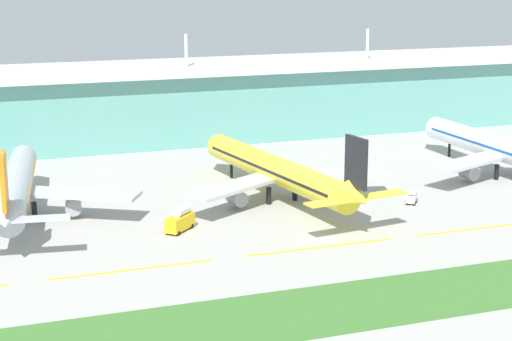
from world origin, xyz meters
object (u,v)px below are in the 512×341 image
Objects in this scene: airliner_near at (17,187)px; airliner_far at (505,150)px; fuel_truck at (180,219)px; airliner_middle at (279,171)px; baggage_cart at (412,198)px.

airliner_near and airliner_far have the same top height.
airliner_far is at bearing -2.00° from airliner_near.
airliner_far is 84.95m from fuel_truck.
airliner_middle is at bearing -5.45° from airliner_near.
fuel_truck is (-83.52, -14.94, -4.19)m from airliner_far.
airliner_near is at bearing 146.24° from fuel_truck.
airliner_near is 0.93× the size of airliner_middle.
airliner_middle is 9.53× the size of fuel_truck.
airliner_middle is at bearing -178.81° from airliner_far.
airliner_far is (58.10, 1.20, 0.00)m from airliner_middle.
airliner_middle is 0.96× the size of airliner_far.
airliner_far is at bearing 22.09° from baggage_cart.
airliner_middle is (53.62, -5.11, 0.01)m from airliner_near.
fuel_truck is (28.20, -18.85, -4.18)m from airliner_near.
baggage_cart is (-32.54, -13.20, -5.19)m from airliner_far.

